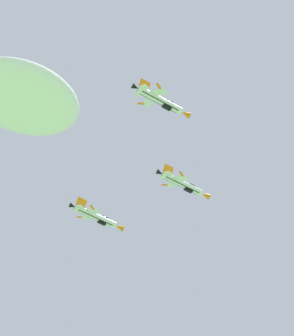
% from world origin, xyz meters
% --- Properties ---
extents(cloud_high_distant, '(45.94, 31.58, 14.60)m').
position_xyz_m(cloud_high_distant, '(-5.79, 121.73, 226.34)').
color(cloud_high_distant, white).
extents(fighter_jet_lead, '(15.95, 9.19, 5.50)m').
position_xyz_m(fighter_jet_lead, '(40.34, 80.86, 138.60)').
color(fighter_jet_lead, white).
extents(fighter_jet_left_wing, '(15.95, 9.25, 5.47)m').
position_xyz_m(fighter_jet_left_wing, '(22.46, 97.16, 135.46)').
color(fighter_jet_left_wing, white).
extents(fighter_jet_right_wing, '(15.95, 9.35, 5.41)m').
position_xyz_m(fighter_jet_right_wing, '(25.38, 60.35, 138.18)').
color(fighter_jet_right_wing, white).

